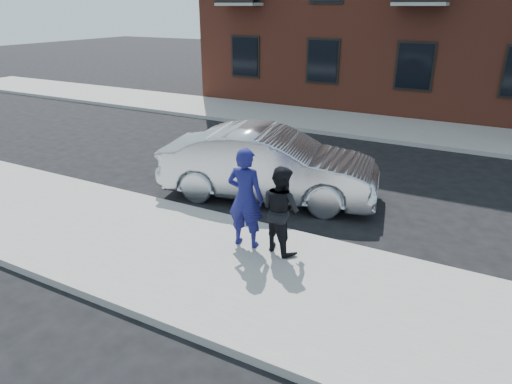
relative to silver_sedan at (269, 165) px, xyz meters
The scene contains 8 objects.
ground 3.57m from the silver_sedan, 67.43° to the right, with size 100.00×100.00×0.00m, color black.
near_sidewalk 3.78m from the silver_sedan, 68.92° to the right, with size 50.00×3.50×0.15m, color gray.
near_curb 2.26m from the silver_sedan, 51.13° to the right, with size 50.00×0.10×0.15m, color #999691.
far_sidewalk 8.20m from the silver_sedan, 80.62° to the left, with size 50.00×3.50×0.15m, color gray.
far_curb 6.44m from the silver_sedan, 77.99° to the left, with size 50.00×0.10×0.15m, color #999691.
silver_sedan is the anchor object (origin of this frame).
man_hoodie 2.73m from the silver_sedan, 72.54° to the right, with size 0.74×0.54×1.93m.
man_peacoat 2.88m from the silver_sedan, 59.06° to the right, with size 0.98×0.88×1.65m.
Camera 1 is at (3.32, -6.11, 4.40)m, focal length 32.00 mm.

